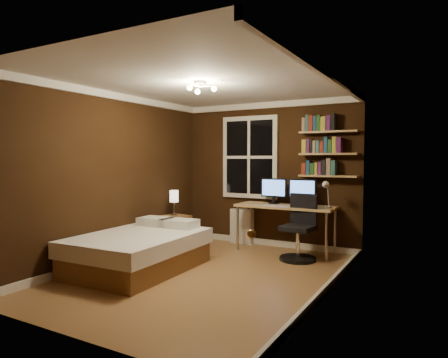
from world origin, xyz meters
The scene contains 24 objects.
floor centered at (0.00, 0.00, 0.00)m, with size 4.20×4.20×0.00m, color olive.
wall_back centered at (0.00, 2.10, 1.25)m, with size 3.20×0.04×2.50m, color black.
wall_left centered at (-1.60, 0.00, 1.25)m, with size 0.04×4.20×2.50m, color black.
wall_right centered at (1.60, 0.00, 1.25)m, with size 0.04×4.20×2.50m, color black.
ceiling centered at (0.00, 0.00, 2.50)m, with size 3.20×4.20×0.02m, color white.
window centered at (-0.35, 2.06, 1.55)m, with size 1.06×0.06×1.46m, color white.
door centered at (1.59, -1.55, 1.02)m, with size 0.03×0.82×2.05m, color black, non-canonical shape.
door_knob centered at (1.55, -1.85, 1.00)m, with size 0.06×0.06×0.06m, color #C38A3D.
ceiling_fixture centered at (0.00, -0.10, 2.40)m, with size 0.44×0.44×0.18m, color beige, non-canonical shape.
bookshelf_lower centered at (1.08, 1.98, 1.25)m, with size 0.92×0.22×0.03m, color tan.
books_row_lower centered at (1.08, 1.98, 1.38)m, with size 0.48×0.16×0.23m, color maroon, non-canonical shape.
bookshelf_middle centered at (1.08, 1.98, 1.60)m, with size 0.92×0.22×0.03m, color tan.
books_row_middle centered at (1.08, 1.98, 1.73)m, with size 0.60×0.16×0.23m, color navy, non-canonical shape.
bookshelf_upper centered at (1.08, 1.98, 1.95)m, with size 0.92×0.22×0.03m, color tan.
books_row_upper centered at (1.08, 1.98, 2.08)m, with size 0.48×0.16×0.23m, color #244F22, non-canonical shape.
bed centered at (-0.92, -0.22, 0.27)m, with size 1.38×1.87×0.62m.
nightstand centered at (-1.33, 1.12, 0.27)m, with size 0.44×0.44×0.55m, color brown.
bedside_lamp centered at (-1.33, 1.12, 0.77)m, with size 0.15×0.15×0.43m, color beige, non-canonical shape.
radiator centered at (-0.46, 1.99, 0.31)m, with size 0.41×0.14×0.62m, color silver.
desk centered at (0.44, 1.78, 0.71)m, with size 1.61×0.60×0.77m.
monitor_left centered at (0.20, 1.86, 0.98)m, with size 0.45×0.12×0.43m, color black, non-canonical shape.
monitor_right centered at (0.70, 1.86, 0.98)m, with size 0.45×0.12×0.43m, color black, non-canonical shape.
desk_lamp centered at (1.14, 1.69, 0.99)m, with size 0.14×0.32×0.44m, color silver, non-canonical shape.
office_chair centered at (0.82, 1.38, 0.38)m, with size 0.55×0.55×0.99m.
Camera 1 is at (2.75, -4.37, 1.53)m, focal length 32.00 mm.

